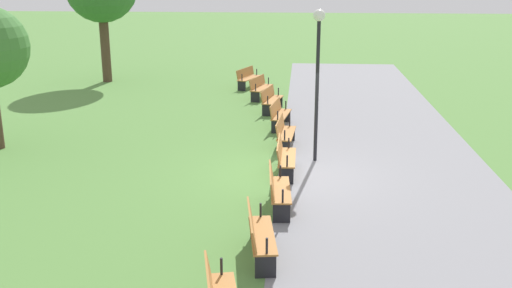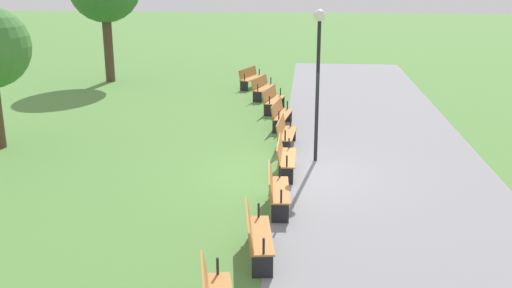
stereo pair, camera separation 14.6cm
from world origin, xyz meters
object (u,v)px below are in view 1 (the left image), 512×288
Objects in this scene: bench_2 at (271,99)px; lamp_post at (318,58)px; bench_5 at (285,157)px; bench_4 at (284,133)px; bench_6 at (278,189)px; bench_0 at (248,77)px; bench_7 at (259,234)px; bench_3 at (279,114)px; bench_1 at (260,87)px.

lamp_post reaches higher than bench_2.
bench_2 and bench_5 have the same top height.
bench_4 is 1.00× the size of bench_6.
bench_4 is (9.26, 1.96, 0.00)m from bench_0.
lamp_post is at bearing 35.41° from bench_0.
bench_7 is at bearing -9.99° from bench_6.
bench_4 is 0.41× the size of lamp_post.
bench_6 is at bearing 166.00° from bench_7.
bench_4 is at bearing -178.00° from bench_5.
lamp_post is at bearing 160.91° from bench_7.
bench_2 is 2.37m from bench_3.
bench_0 is at bearing -152.02° from bench_2.
bench_1 is (2.26, 0.73, 0.00)m from bench_0.
bench_5 is at bearing 24.01° from bench_1.
bench_2 is 1.01× the size of bench_7.
bench_1 is 8.81m from lamp_post.
lamp_post reaches higher than bench_3.
lamp_post is (-5.92, 1.16, 2.43)m from bench_7.
bench_5 is 2.83m from lamp_post.
bench_4 is (4.70, 0.66, 0.00)m from bench_2.
bench_2 is 1.02× the size of bench_6.
bench_0 is 11.81m from bench_5.
bench_1 is at bearing -166.02° from bench_4.
bench_4 and bench_5 have the same top height.
bench_2 is at bearing -168.01° from bench_4.
bench_2 is 7.11m from bench_5.
bench_0 and bench_7 have the same top height.
bench_5 is at bearing 168.00° from bench_7.
bench_1 and bench_3 have the same top height.
bench_0 and bench_6 have the same top height.
bench_1 is 1.04× the size of bench_5.
bench_6 is (4.74, 0.00, 0.00)m from bench_4.
bench_1 is 9.46m from bench_5.
bench_0 is 1.02× the size of bench_4.
bench_3 is 0.42× the size of lamp_post.
bench_2 is at bearing 35.99° from bench_0.
bench_7 is at bearing -11.08° from lamp_post.
bench_0 is 9.46m from bench_4.
lamp_post is at bearing 41.48° from bench_4.
bench_5 is at bearing 18.00° from bench_2.
bench_5 is 2.37m from bench_6.
bench_6 is (14.00, 1.96, 0.00)m from bench_0.
bench_5 and bench_7 have the same top height.
bench_1 and bench_6 have the same top height.
bench_0 and bench_1 have the same top height.
bench_4 is at bearing 175.99° from bench_6.
bench_0 is at bearing 177.97° from bench_7.
bench_1 and bench_7 have the same top height.
bench_3 is 4.74m from bench_5.
bench_2 is 1.01× the size of bench_3.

